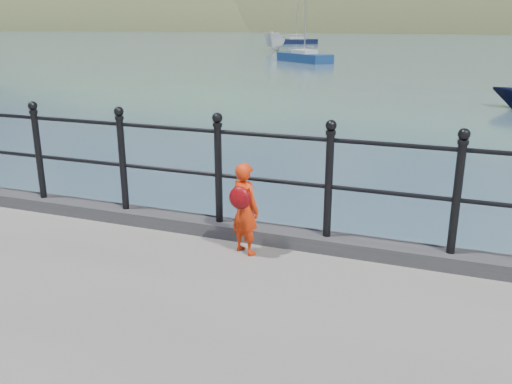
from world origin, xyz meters
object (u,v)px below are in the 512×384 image
at_px(child, 245,208).
at_px(launch_white, 275,41).
at_px(sailboat_left, 296,42).
at_px(sailboat_port, 304,58).
at_px(railing, 272,167).

bearing_deg(child, launch_white, -47.30).
distance_m(launch_white, sailboat_left, 21.29).
bearing_deg(sailboat_port, railing, -34.99).
distance_m(railing, sailboat_port, 41.05).
relative_size(railing, child, 19.30).
distance_m(railing, child, 0.53).
relative_size(sailboat_port, sailboat_left, 0.94).
distance_m(railing, launch_white, 57.60).
bearing_deg(launch_white, sailboat_left, 91.53).
height_order(railing, sailboat_left, sailboat_left).
relative_size(child, launch_white, 0.17).
height_order(railing, child, railing).
bearing_deg(child, railing, -88.00).
bearing_deg(railing, sailboat_port, 105.25).
height_order(sailboat_port, sailboat_left, sailboat_left).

